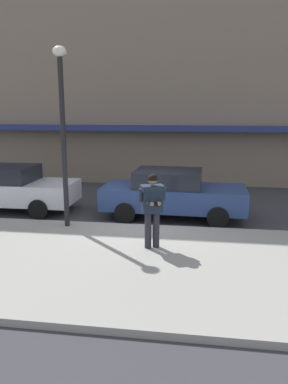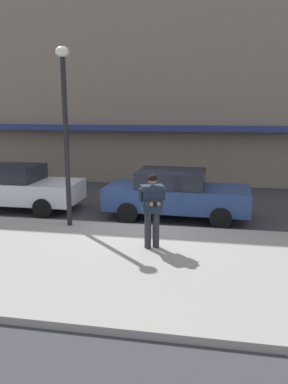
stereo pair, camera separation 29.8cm
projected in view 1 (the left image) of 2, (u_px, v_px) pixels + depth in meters
name	position (u px, v px, depth m)	size (l,w,h in m)	color
ground_plane	(145.00, 227.00, 11.08)	(80.00, 80.00, 0.00)	#333338
sidewalk	(172.00, 265.00, 8.17)	(32.00, 5.30, 0.14)	gray
curb_paint_line	(179.00, 228.00, 10.99)	(28.00, 0.12, 0.01)	silver
storefront_facade	(192.00, 29.00, 17.62)	(28.00, 4.70, 14.25)	#756656
parked_sedan_near	(9.00, 188.00, 12.77)	(4.51, 1.94, 1.54)	silver
parked_sedan_mid	(172.00, 193.00, 11.90)	(4.56, 2.05, 1.54)	navy
man_texting_on_phone	(152.00, 203.00, 8.79)	(0.61, 0.65, 1.81)	#23232B
street_lamp_post	(63.00, 119.00, 10.08)	(0.36, 0.36, 4.88)	black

